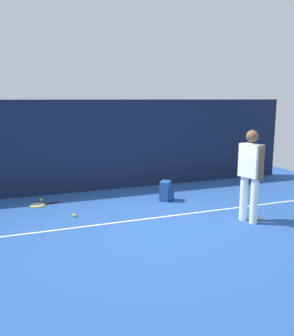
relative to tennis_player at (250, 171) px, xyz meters
name	(u,v)px	position (x,y,z in m)	size (l,w,h in m)	color
ground_plane	(155,227)	(-1.73, 0.33, -0.97)	(12.00, 12.00, 0.00)	#234C93
back_fence	(109,145)	(-1.73, 3.33, 0.15)	(10.00, 0.10, 2.23)	#141E38
court_line	(146,219)	(-1.73, 0.81, -0.96)	(9.00, 0.05, 0.00)	white
tennis_player	(250,171)	(0.00, 0.00, 0.00)	(0.32, 0.51, 1.70)	white
tennis_racket	(39,205)	(-3.54, 2.45, -0.95)	(0.64, 0.38, 0.03)	black
backpack	(166,191)	(-0.84, 1.85, -0.76)	(0.38, 0.38, 0.44)	#1E478C
tennis_ball_near_player	(261,219)	(0.26, -0.04, -0.93)	(0.07, 0.07, 0.07)	#CCE033
tennis_ball_by_fence	(41,200)	(-3.46, 2.80, -0.93)	(0.07, 0.07, 0.07)	#CCE033
tennis_ball_mid_court	(74,215)	(-2.96, 1.43, -0.93)	(0.07, 0.07, 0.07)	#CCE033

